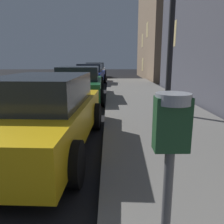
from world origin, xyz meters
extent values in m
cube|color=#1E4728|center=(4.46, -0.21, 1.39)|extent=(0.19, 0.11, 0.30)
cylinder|color=#999EA5|center=(4.46, -0.21, 1.53)|extent=(0.19, 0.19, 0.06)
cube|color=black|center=(4.40, -0.21, 1.43)|extent=(0.01, 0.08, 0.11)
cube|color=gold|center=(2.85, 2.90, 0.57)|extent=(1.96, 4.43, 0.64)
cube|color=#1E2328|center=(2.85, 2.98, 1.15)|extent=(1.64, 2.46, 0.56)
cylinder|color=black|center=(2.06, 4.29, 0.33)|extent=(0.26, 0.67, 0.66)
cylinder|color=black|center=(3.79, 4.19, 0.33)|extent=(0.26, 0.67, 0.66)
cylinder|color=black|center=(3.64, 1.50, 0.33)|extent=(0.26, 0.67, 0.66)
cube|color=#19592D|center=(2.85, 8.41, 0.57)|extent=(1.96, 4.40, 0.64)
cube|color=#1E2328|center=(2.85, 8.50, 1.15)|extent=(1.68, 2.20, 0.56)
cylinder|color=black|center=(1.88, 9.73, 0.33)|extent=(0.24, 0.67, 0.66)
cylinder|color=black|center=(3.75, 9.78, 0.33)|extent=(0.24, 0.67, 0.66)
cylinder|color=black|center=(1.95, 7.03, 0.33)|extent=(0.24, 0.67, 0.66)
cylinder|color=black|center=(3.82, 7.08, 0.33)|extent=(0.24, 0.67, 0.66)
cube|color=navy|center=(2.85, 14.50, 0.57)|extent=(1.98, 4.31, 0.64)
cube|color=#1E2328|center=(2.85, 14.57, 1.15)|extent=(1.64, 2.06, 0.56)
cylinder|color=black|center=(2.04, 15.86, 0.33)|extent=(0.26, 0.67, 0.66)
cylinder|color=black|center=(3.80, 15.76, 0.33)|extent=(0.26, 0.67, 0.66)
cylinder|color=black|center=(1.90, 13.25, 0.33)|extent=(0.26, 0.67, 0.66)
cylinder|color=black|center=(3.66, 13.15, 0.33)|extent=(0.26, 0.67, 0.66)
cube|color=silver|center=(2.85, 20.65, 0.57)|extent=(1.85, 4.58, 0.64)
cube|color=#1E2328|center=(2.85, 20.70, 1.15)|extent=(1.61, 2.29, 0.56)
cylinder|color=black|center=(1.92, 22.06, 0.33)|extent=(0.23, 0.66, 0.66)
cylinder|color=black|center=(3.75, 22.08, 0.33)|extent=(0.23, 0.66, 0.66)
cylinder|color=black|center=(1.95, 19.23, 0.33)|extent=(0.23, 0.66, 0.66)
cylinder|color=black|center=(3.78, 19.25, 0.33)|extent=(0.23, 0.66, 0.66)
cylinder|color=black|center=(5.86, 5.27, 3.01)|extent=(0.16, 0.16, 5.72)
cube|color=#F2D17F|center=(7.32, 10.34, 2.93)|extent=(0.06, 0.90, 1.20)
cube|color=#8C7259|center=(11.46, 19.87, 6.43)|extent=(8.32, 9.77, 12.85)
cube|color=#F2D17F|center=(7.32, 20.50, 1.25)|extent=(0.06, 0.90, 1.20)
cube|color=#F2D17F|center=(7.32, 21.06, 3.45)|extent=(0.06, 0.90, 1.20)
cube|color=#F2D17F|center=(7.32, 18.46, 4.10)|extent=(0.06, 0.90, 1.20)
camera|label=1|loc=(4.12, -1.40, 1.73)|focal=36.75mm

